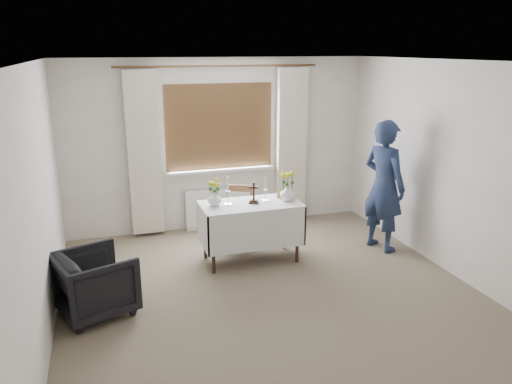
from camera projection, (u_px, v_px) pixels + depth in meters
ground at (276, 300)px, 5.39m from camera, size 5.00×5.00×0.00m
altar_table at (251, 232)px, 6.31m from camera, size 1.24×0.64×0.76m
wooden_chair at (238, 217)px, 6.77m from camera, size 0.50×0.50×0.83m
armchair at (95, 283)px, 5.06m from camera, size 0.92×0.91×0.66m
person at (384, 186)px, 6.56m from camera, size 0.60×0.74×1.75m
radiator at (222, 208)px, 7.52m from camera, size 1.10×0.10×0.60m
wooden_cross at (254, 193)px, 6.18m from camera, size 0.15×0.13×0.27m
candlestick_left at (228, 191)px, 6.11m from camera, size 0.14×0.14×0.36m
candlestick_right at (266, 189)px, 6.26m from camera, size 0.12×0.12×0.32m
flower_vase_left at (215, 199)px, 6.09m from camera, size 0.22×0.22×0.18m
flower_vase_right at (287, 193)px, 6.30m from camera, size 0.19×0.19×0.20m
wicker_basket at (285, 194)px, 6.46m from camera, size 0.23×0.23×0.08m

